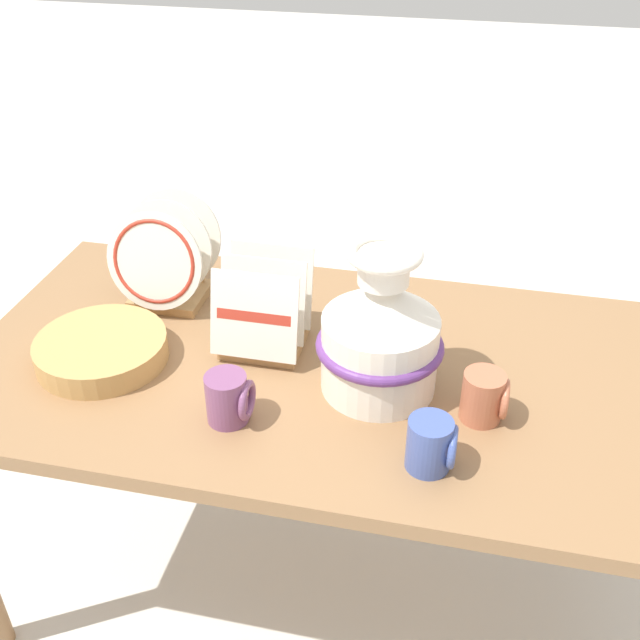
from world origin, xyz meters
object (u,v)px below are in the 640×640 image
(ceramic_vase, at_px, (380,333))
(mug_plum_glaze, at_px, (229,398))
(mug_terracotta_glaze, at_px, (485,397))
(mug_cobalt_glaze, at_px, (432,444))
(wicker_charger_stack, at_px, (102,349))
(dish_rack_square_plates, at_px, (264,318))
(dish_rack_round_plates, at_px, (165,264))

(ceramic_vase, distance_m, mug_plum_glaze, 0.32)
(ceramic_vase, distance_m, mug_terracotta_glaze, 0.24)
(mug_terracotta_glaze, height_order, mug_cobalt_glaze, same)
(wicker_charger_stack, relative_size, mug_cobalt_glaze, 2.75)
(ceramic_vase, relative_size, dish_rack_square_plates, 1.53)
(wicker_charger_stack, xyz_separation_m, mug_cobalt_glaze, (0.72, -0.17, 0.02))
(dish_rack_round_plates, bearing_deg, mug_cobalt_glaze, -32.36)
(ceramic_vase, height_order, mug_plum_glaze, ceramic_vase)
(wicker_charger_stack, xyz_separation_m, mug_terracotta_glaze, (0.81, -0.02, 0.02))
(ceramic_vase, bearing_deg, mug_cobalt_glaze, -58.68)
(dish_rack_round_plates, relative_size, mug_cobalt_glaze, 2.45)
(ceramic_vase, relative_size, dish_rack_round_plates, 1.28)
(mug_plum_glaze, relative_size, mug_cobalt_glaze, 1.00)
(dish_rack_square_plates, relative_size, mug_plum_glaze, 2.04)
(wicker_charger_stack, bearing_deg, dish_rack_square_plates, 21.35)
(dish_rack_round_plates, bearing_deg, wicker_charger_stack, -101.02)
(mug_plum_glaze, bearing_deg, dish_rack_round_plates, 126.40)
(dish_rack_square_plates, distance_m, mug_cobalt_glaze, 0.50)
(mug_plum_glaze, height_order, mug_terracotta_glaze, same)
(dish_rack_round_plates, relative_size, dish_rack_square_plates, 1.20)
(wicker_charger_stack, bearing_deg, mug_terracotta_glaze, -1.08)
(dish_rack_square_plates, bearing_deg, mug_terracotta_glaze, -16.55)
(dish_rack_round_plates, height_order, mug_cobalt_glaze, dish_rack_round_plates)
(ceramic_vase, distance_m, mug_cobalt_glaze, 0.26)
(mug_plum_glaze, relative_size, mug_terracotta_glaze, 1.00)
(mug_terracotta_glaze, bearing_deg, mug_plum_glaze, -166.96)
(ceramic_vase, xyz_separation_m, wicker_charger_stack, (-0.60, -0.04, -0.11))
(ceramic_vase, height_order, dish_rack_round_plates, ceramic_vase)
(dish_rack_round_plates, xyz_separation_m, mug_terracotta_glaze, (0.76, -0.27, -0.05))
(mug_plum_glaze, distance_m, mug_terracotta_glaze, 0.49)
(dish_rack_square_plates, distance_m, mug_terracotta_glaze, 0.50)
(dish_rack_round_plates, relative_size, mug_plum_glaze, 2.45)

